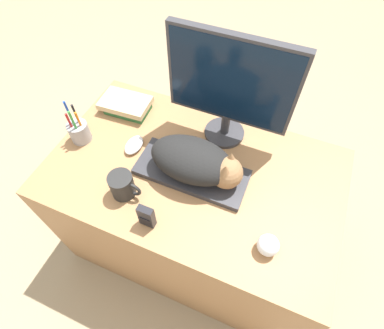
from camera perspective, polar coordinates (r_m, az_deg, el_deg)
name	(u,v)px	position (r m, az deg, el deg)	size (l,w,h in m)	color
ground_plane	(167,297)	(1.73, -4.79, -23.88)	(12.00, 12.00, 0.00)	#998466
desk	(193,211)	(1.49, 0.21, -8.80)	(1.16, 0.71, 0.71)	#9E7047
keyboard	(192,172)	(1.17, -0.05, -1.45)	(0.44, 0.18, 0.02)	#2D2D33
cat	(198,162)	(1.10, 1.13, 0.50)	(0.36, 0.19, 0.14)	black
monitor	(230,86)	(1.13, 7.31, 14.70)	(0.48, 0.17, 0.46)	#333338
computer_mouse	(134,145)	(1.27, -10.99, 3.67)	(0.07, 0.11, 0.03)	silver
coffee_mug	(123,185)	(1.12, -13.07, -3.90)	(0.12, 0.09, 0.10)	black
pen_cup	(79,131)	(1.34, -20.71, 5.97)	(0.08, 0.08, 0.20)	#939399
baseball	(268,245)	(1.04, 14.30, -14.67)	(0.07, 0.07, 0.07)	silver
phone	(147,217)	(1.04, -8.66, -9.80)	(0.06, 0.03, 0.10)	black
book_stack	(126,105)	(1.42, -12.39, 10.98)	(0.23, 0.15, 0.05)	#2D6B38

